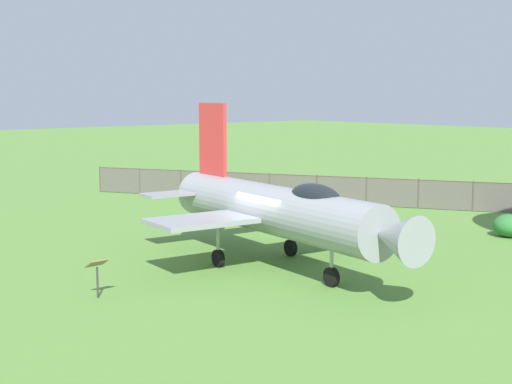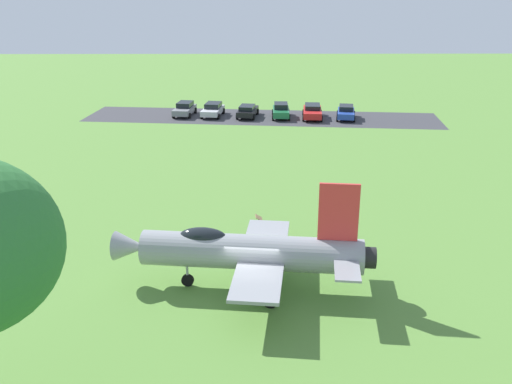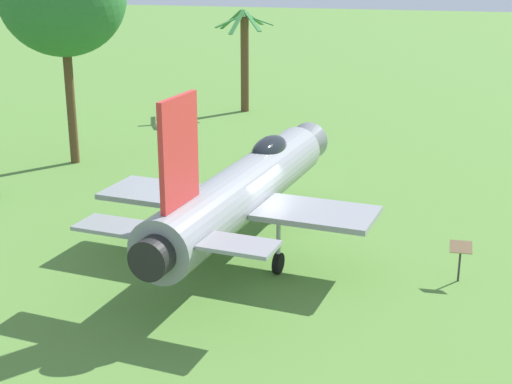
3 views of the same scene
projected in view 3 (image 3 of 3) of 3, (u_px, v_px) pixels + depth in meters
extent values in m
plane|color=#568438|center=(243.00, 252.00, 22.52)|extent=(200.00, 200.00, 0.00)
cylinder|color=gray|center=(242.00, 191.00, 21.91)|extent=(10.44, 2.82, 1.66)
cone|color=gray|center=(303.00, 146.00, 27.00)|extent=(1.75, 1.58, 1.41)
cylinder|color=black|center=(152.00, 258.00, 17.13)|extent=(0.71, 1.06, 0.99)
ellipsoid|color=black|center=(269.00, 150.00, 23.69)|extent=(2.29, 1.15, 0.84)
cube|color=red|center=(179.00, 152.00, 17.76)|extent=(1.80, 0.34, 2.70)
cube|color=gray|center=(161.00, 193.00, 22.38)|extent=(2.48, 3.51, 0.16)
cube|color=gray|center=(317.00, 213.00, 20.65)|extent=(2.48, 3.51, 0.16)
cube|color=gray|center=(113.00, 226.00, 18.63)|extent=(1.30, 1.91, 0.10)
cube|color=gray|center=(239.00, 245.00, 17.42)|extent=(1.30, 1.91, 0.10)
cylinder|color=#A5A8AD|center=(278.00, 190.00, 24.93)|extent=(0.12, 0.12, 1.50)
cylinder|color=black|center=(277.00, 211.00, 25.16)|extent=(0.62, 0.25, 0.60)
cylinder|color=#A5A8AD|center=(181.00, 224.00, 21.81)|extent=(0.12, 0.12, 1.50)
cylinder|color=black|center=(182.00, 248.00, 22.05)|extent=(0.62, 0.25, 0.60)
cylinder|color=#A5A8AD|center=(278.00, 238.00, 20.74)|extent=(0.12, 0.12, 1.50)
cylinder|color=black|center=(278.00, 263.00, 20.98)|extent=(0.62, 0.25, 0.60)
cylinder|color=brown|center=(71.00, 99.00, 31.22)|extent=(0.38, 0.38, 5.55)
cylinder|color=brown|center=(245.00, 65.00, 41.54)|extent=(0.47, 0.47, 5.28)
cube|color=#387F3D|center=(237.00, 22.00, 39.84)|extent=(1.86, 0.45, 1.17)
cube|color=#387F3D|center=(253.00, 22.00, 40.12)|extent=(1.11, 1.22, 0.98)
cube|color=#387F3D|center=(259.00, 20.00, 40.84)|extent=(0.76, 1.54, 0.60)
cube|color=#387F3D|center=(254.00, 19.00, 41.80)|extent=(2.26, 0.63, 0.87)
cube|color=#387F3D|center=(232.00, 19.00, 41.50)|extent=(1.13, 1.66, 1.19)
cube|color=#387F3D|center=(230.00, 21.00, 40.41)|extent=(1.29, 1.45, 0.68)
cylinder|color=#333333|center=(459.00, 266.00, 20.40)|extent=(0.06, 0.06, 0.90)
cube|color=olive|center=(461.00, 247.00, 20.22)|extent=(0.43, 0.62, 0.25)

